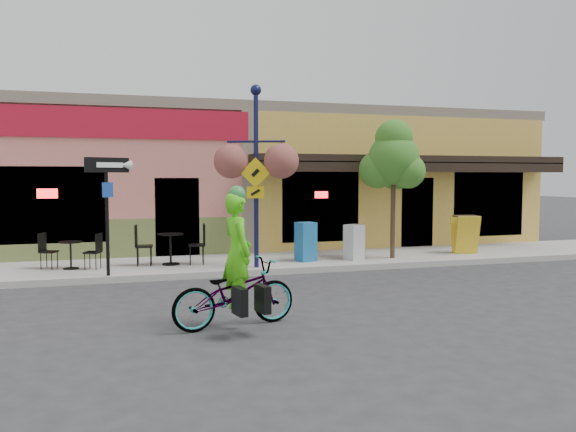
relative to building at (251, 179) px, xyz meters
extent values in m
plane|color=#2D2D30|center=(0.00, -7.50, -2.25)|extent=(90.00, 90.00, 0.00)
cube|color=#9E9B93|center=(0.00, -5.50, -2.17)|extent=(24.00, 3.00, 0.15)
cube|color=#A8A59E|center=(0.00, -6.95, -2.17)|extent=(24.00, 0.12, 0.15)
imported|color=maroon|center=(-2.81, -11.27, -1.73)|extent=(2.09, 1.06, 1.05)
imported|color=#4FD516|center=(-2.76, -11.27, -1.33)|extent=(0.56, 0.74, 1.83)
camera|label=1|loc=(-4.44, -19.74, 0.08)|focal=35.00mm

